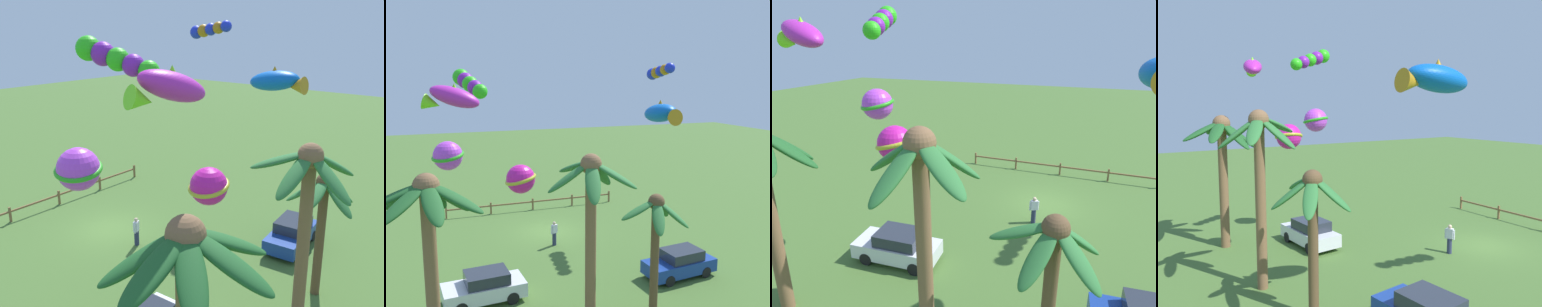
# 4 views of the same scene
# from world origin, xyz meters

# --- Properties ---
(ground_plane) EXTENTS (120.00, 120.00, 0.00)m
(ground_plane) POSITION_xyz_m (0.00, 0.00, 0.00)
(ground_plane) COLOR #476B2D
(palm_tree_0) EXTENTS (3.61, 3.73, 7.78)m
(palm_tree_0) POSITION_xyz_m (1.78, 12.54, 5.67)
(palm_tree_0) COLOR brown
(palm_tree_0) RESTS_ON ground
(palm_tree_1) EXTENTS (3.19, 3.10, 5.64)m
(palm_tree_1) POSITION_xyz_m (-1.62, 11.86, 4.15)
(palm_tree_1) COLOR brown
(palm_tree_1) RESTS_ON ground
(palm_tree_2) EXTENTS (4.29, 4.08, 7.44)m
(palm_tree_2) POSITION_xyz_m (7.99, 12.44, 5.64)
(palm_tree_2) COLOR brown
(palm_tree_2) RESTS_ON ground
(rail_fence) EXTENTS (13.82, 0.12, 0.95)m
(rail_fence) POSITION_xyz_m (-0.26, -5.39, 0.60)
(rail_fence) COLOR brown
(rail_fence) RESTS_ON ground
(parked_car_0) EXTENTS (4.04, 2.06, 1.51)m
(parked_car_0) POSITION_xyz_m (-4.85, 9.14, 0.75)
(parked_car_0) COLOR navy
(parked_car_0) RESTS_ON ground
(spectator_0) EXTENTS (0.50, 0.38, 1.59)m
(spectator_0) POSITION_xyz_m (0.31, 2.57, 0.81)
(spectator_0) COLOR #2D3351
(spectator_0) RESTS_ON ground
(kite_ball_0) EXTENTS (2.14, 2.14, 1.38)m
(kite_ball_0) POSITION_xyz_m (6.89, 7.14, 7.09)
(kite_ball_0) COLOR #C240E0
(kite_fish_1) EXTENTS (1.44, 3.07, 1.34)m
(kite_fish_1) POSITION_xyz_m (-3.96, 8.22, 8.87)
(kite_fish_1) COLOR blue
(kite_fish_2) EXTENTS (2.40, 1.52, 1.25)m
(kite_fish_2) POSITION_xyz_m (6.85, 10.96, 9.98)
(kite_fish_2) COLOR #BC26AF
(kite_ball_3) EXTENTS (1.58, 1.58, 1.26)m
(kite_ball_3) POSITION_xyz_m (4.09, 10.17, 6.41)
(kite_ball_3) COLOR #D41A9B
(kite_tube_4) EXTENTS (1.31, 2.68, 1.32)m
(kite_tube_4) POSITION_xyz_m (5.86, 7.90, 10.48)
(kite_tube_4) COLOR #2BC91A
(kite_tube_5) EXTENTS (0.84, 3.11, 1.15)m
(kite_tube_5) POSITION_xyz_m (-7.97, 1.13, 11.16)
(kite_tube_5) COLOR #1C2DD5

